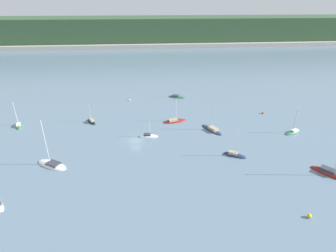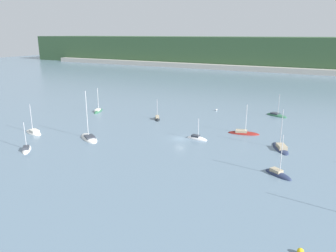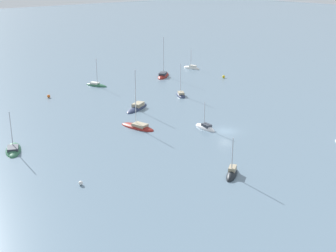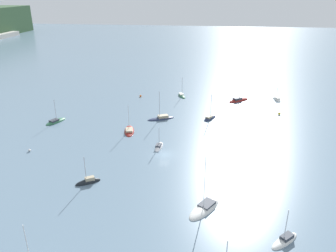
% 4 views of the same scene
% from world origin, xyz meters
% --- Properties ---
extents(ground_plane, '(600.00, 600.00, 0.00)m').
position_xyz_m(ground_plane, '(0.00, 0.00, 0.00)').
color(ground_plane, slate).
extents(hillside_ridge, '(477.99, 62.74, 22.76)m').
position_xyz_m(hillside_ridge, '(0.00, 195.31, 11.38)').
color(hillside_ridge, '#335133').
rests_on(hillside_ridge, ground_plane).
extents(shore_town_strip, '(406.29, 6.00, 3.45)m').
position_xyz_m(shore_town_strip, '(0.00, 160.44, 1.72)').
color(shore_town_strip, '#B7B2A8').
rests_on(shore_town_strip, ground_plane).
extents(sailboat_0, '(6.13, 4.78, 8.53)m').
position_xyz_m(sailboat_0, '(25.51, -10.73, 0.11)').
color(sailboat_0, '#232D4C').
rests_on(sailboat_0, ground_plane).
extents(sailboat_1, '(8.49, 4.50, 8.36)m').
position_xyz_m(sailboat_1, '(12.59, 11.86, 0.09)').
color(sailboat_1, maroon).
rests_on(sailboat_1, ground_plane).
extents(sailboat_2, '(6.21, 8.90, 9.62)m').
position_xyz_m(sailboat_2, '(23.29, 4.29, 0.15)').
color(sailboat_2, '#232D4C').
rests_on(sailboat_2, ground_plane).
extents(sailboat_4, '(7.47, 8.45, 12.31)m').
position_xyz_m(sailboat_4, '(44.75, -20.74, 0.12)').
color(sailboat_4, maroon).
rests_on(sailboat_4, ground_plane).
extents(sailboat_6, '(4.13, 5.25, 7.06)m').
position_xyz_m(sailboat_6, '(-14.71, 13.88, 0.12)').
color(sailboat_6, black).
rests_on(sailboat_6, ground_plane).
extents(sailboat_7, '(7.67, 5.34, 7.69)m').
position_xyz_m(sailboat_7, '(16.50, 35.84, 0.07)').
color(sailboat_7, '#2D6647').
rests_on(sailboat_7, ground_plane).
extents(sailboat_8, '(9.17, 7.29, 12.72)m').
position_xyz_m(sailboat_8, '(-20.15, -10.65, 0.08)').
color(sailboat_8, white).
rests_on(sailboat_8, ground_plane).
extents(sailboat_9, '(4.25, 7.08, 8.51)m').
position_xyz_m(sailboat_9, '(-37.48, 13.52, 0.10)').
color(sailboat_9, '#2D6647').
rests_on(sailboat_9, ground_plane).
extents(sailboat_10, '(6.87, 4.29, 8.06)m').
position_xyz_m(sailboat_10, '(47.44, 0.24, 0.09)').
color(sailboat_10, '#2D6647').
rests_on(sailboat_10, ground_plane).
extents(sailboat_11, '(5.58, 2.23, 6.11)m').
position_xyz_m(sailboat_11, '(3.71, 1.84, 0.08)').
color(sailboat_11, silver).
rests_on(sailboat_11, ground_plane).
extents(mooring_buoy_0, '(0.78, 0.78, 0.78)m').
position_xyz_m(mooring_buoy_0, '(44.58, 15.48, 0.39)').
color(mooring_buoy_0, orange).
rests_on(mooring_buoy_0, ground_plane).
extents(mooring_buoy_1, '(0.64, 0.64, 0.64)m').
position_xyz_m(mooring_buoy_1, '(-2.93, 33.53, 0.32)').
color(mooring_buoy_1, white).
rests_on(mooring_buoy_1, ground_plane).
extents(mooring_buoy_4, '(0.80, 0.80, 0.80)m').
position_xyz_m(mooring_buoy_4, '(32.17, -32.88, 0.40)').
color(mooring_buoy_4, yellow).
rests_on(mooring_buoy_4, ground_plane).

